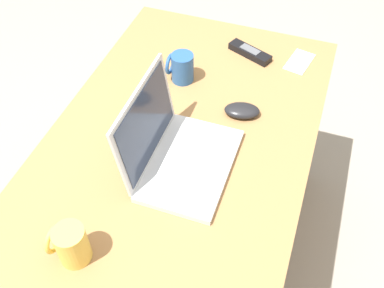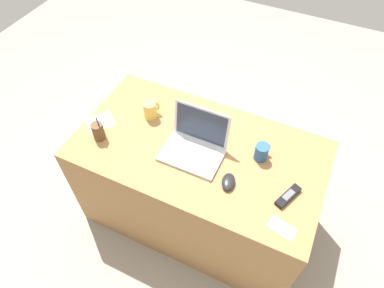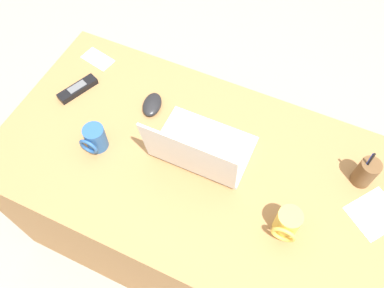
{
  "view_description": "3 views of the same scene",
  "coord_description": "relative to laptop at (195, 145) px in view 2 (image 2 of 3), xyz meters",
  "views": [
    {
      "loc": [
        -0.76,
        -0.33,
        1.72
      ],
      "look_at": [
        0.02,
        -0.06,
        0.79
      ],
      "focal_mm": 42.24,
      "sensor_mm": 36.0,
      "label": 1
    },
    {
      "loc": [
        0.47,
        -1.09,
        2.22
      ],
      "look_at": [
        -0.02,
        -0.06,
        0.83
      ],
      "focal_mm": 31.94,
      "sensor_mm": 36.0,
      "label": 2
    },
    {
      "loc": [
        -0.27,
        0.59,
        1.92
      ],
      "look_at": [
        0.02,
        -0.03,
        0.8
      ],
      "focal_mm": 36.45,
      "sensor_mm": 36.0,
      "label": 3
    }
  ],
  "objects": [
    {
      "name": "ground_plane",
      "position": [
        0.01,
        0.02,
        -0.79
      ],
      "size": [
        6.0,
        6.0,
        0.0
      ],
      "primitive_type": "plane",
      "color": "gray"
    },
    {
      "name": "desk",
      "position": [
        0.01,
        0.02,
        -0.42
      ],
      "size": [
        1.4,
        0.76,
        0.74
      ],
      "primitive_type": "cube",
      "color": "#9E7042",
      "rests_on": "ground"
    },
    {
      "name": "laptop",
      "position": [
        0.0,
        0.0,
        0.0
      ],
      "size": [
        0.33,
        0.25,
        0.24
      ],
      "color": "silver",
      "rests_on": "desk"
    },
    {
      "name": "computer_mouse",
      "position": [
        0.25,
        -0.12,
        -0.03
      ],
      "size": [
        0.09,
        0.12,
        0.03
      ],
      "primitive_type": "ellipsoid",
      "rotation": [
        0.0,
        0.0,
        0.23
      ],
      "color": "black",
      "rests_on": "desk"
    },
    {
      "name": "coffee_mug_white",
      "position": [
        -0.35,
        0.13,
        0.0
      ],
      "size": [
        0.08,
        0.09,
        0.11
      ],
      "color": "#E0BC4C",
      "rests_on": "desk"
    },
    {
      "name": "coffee_mug_tall",
      "position": [
        0.34,
        0.11,
        -0.0
      ],
      "size": [
        0.07,
        0.08,
        0.1
      ],
      "color": "#26518C",
      "rests_on": "desk"
    },
    {
      "name": "cordless_phone",
      "position": [
        0.54,
        -0.07,
        -0.04
      ],
      "size": [
        0.1,
        0.16,
        0.03
      ],
      "color": "black",
      "rests_on": "desk"
    },
    {
      "name": "pen_holder",
      "position": [
        -0.53,
        -0.14,
        0.0
      ],
      "size": [
        0.07,
        0.07,
        0.17
      ],
      "color": "brown",
      "rests_on": "desk"
    },
    {
      "name": "paper_note_near_laptop",
      "position": [
        -0.6,
        -0.04,
        -0.05
      ],
      "size": [
        0.2,
        0.2,
        0.0
      ],
      "primitive_type": "cube",
      "rotation": [
        0.0,
        0.0,
        -0.63
      ],
      "color": "white",
      "rests_on": "desk"
    },
    {
      "name": "paper_note_left",
      "position": [
        0.56,
        -0.24,
        -0.05
      ],
      "size": [
        0.14,
        0.1,
        0.0
      ],
      "primitive_type": "cube",
      "rotation": [
        0.0,
        0.0,
        -0.21
      ],
      "color": "white",
      "rests_on": "desk"
    }
  ]
}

